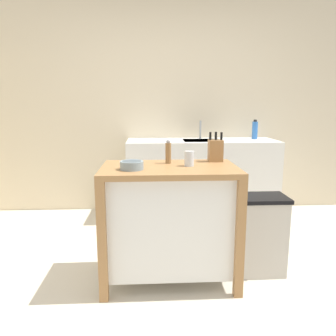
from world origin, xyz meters
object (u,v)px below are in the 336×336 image
(drinking_cup, at_px, (189,159))
(sink_faucet, at_px, (200,130))
(knife_block, at_px, (215,150))
(pepper_grinder, at_px, (168,152))
(trash_bin, at_px, (262,234))
(bottle_spray_cleaner, at_px, (255,130))
(kitchen_island, at_px, (169,217))
(bowl_ceramic_small, at_px, (132,165))

(drinking_cup, distance_m, sink_faucet, 1.65)
(knife_block, xyz_separation_m, drinking_cup, (-0.23, -0.19, -0.03))
(pepper_grinder, relative_size, trash_bin, 0.29)
(pepper_grinder, relative_size, bottle_spray_cleaner, 0.79)
(bottle_spray_cleaner, bearing_deg, kitchen_island, -125.64)
(bowl_ceramic_small, xyz_separation_m, drinking_cup, (0.41, 0.11, 0.02))
(bottle_spray_cleaner, bearing_deg, trash_bin, -104.43)
(kitchen_island, xyz_separation_m, knife_block, (0.37, 0.20, 0.48))
(knife_block, xyz_separation_m, trash_bin, (0.36, -0.14, -0.65))
(knife_block, xyz_separation_m, bottle_spray_cleaner, (0.75, 1.36, 0.05))
(pepper_grinder, height_order, bottle_spray_cleaner, bottle_spray_cleaner)
(drinking_cup, bearing_deg, kitchen_island, -176.11)
(kitchen_island, xyz_separation_m, bowl_ceramic_small, (-0.27, -0.10, 0.42))
(bowl_ceramic_small, bearing_deg, drinking_cup, 14.63)
(bowl_ceramic_small, relative_size, sink_faucet, 0.74)
(sink_faucet, relative_size, bottle_spray_cleaner, 0.95)
(bowl_ceramic_small, bearing_deg, bottle_spray_cleaner, 50.11)
(kitchen_island, relative_size, pepper_grinder, 5.40)
(pepper_grinder, bearing_deg, drinking_cup, -39.97)
(trash_bin, relative_size, bottle_spray_cleaner, 2.71)
(trash_bin, bearing_deg, pepper_grinder, 174.63)
(knife_block, xyz_separation_m, bowl_ceramic_small, (-0.64, -0.30, -0.06))
(knife_block, bearing_deg, trash_bin, -20.88)
(drinking_cup, bearing_deg, bottle_spray_cleaner, 57.85)
(bowl_ceramic_small, relative_size, pepper_grinder, 0.89)
(bowl_ceramic_small, xyz_separation_m, trash_bin, (1.00, 0.16, -0.60))
(kitchen_island, bearing_deg, drinking_cup, 3.89)
(knife_block, bearing_deg, kitchen_island, -151.84)
(drinking_cup, distance_m, bottle_spray_cleaner, 1.84)
(kitchen_island, height_order, bottle_spray_cleaner, bottle_spray_cleaner)
(knife_block, height_order, bottle_spray_cleaner, bottle_spray_cleaner)
(kitchen_island, distance_m, pepper_grinder, 0.49)
(kitchen_island, xyz_separation_m, drinking_cup, (0.14, 0.01, 0.44))
(sink_faucet, xyz_separation_m, bottle_spray_cleaner, (0.65, -0.06, -0.00))
(kitchen_island, relative_size, drinking_cup, 8.95)
(kitchen_island, height_order, pepper_grinder, pepper_grinder)
(kitchen_island, height_order, trash_bin, kitchen_island)
(knife_block, height_order, bowl_ceramic_small, knife_block)
(bowl_ceramic_small, distance_m, pepper_grinder, 0.36)
(pepper_grinder, distance_m, trash_bin, 0.99)
(knife_block, bearing_deg, sink_faucet, 86.22)
(bowl_ceramic_small, relative_size, trash_bin, 0.26)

